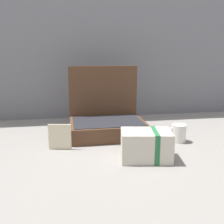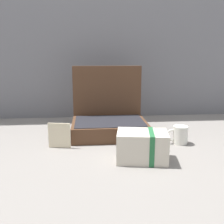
# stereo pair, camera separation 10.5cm
# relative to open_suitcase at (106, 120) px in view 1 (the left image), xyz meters

# --- Properties ---
(ground_plane) EXTENTS (6.00, 6.00, 0.00)m
(ground_plane) POSITION_rel_open_suitcase_xyz_m (0.01, -0.14, -0.08)
(ground_plane) COLOR slate
(back_wall) EXTENTS (3.20, 0.06, 1.40)m
(back_wall) POSITION_rel_open_suitcase_xyz_m (0.01, 0.44, 0.62)
(back_wall) COLOR slate
(back_wall) RESTS_ON ground_plane
(open_suitcase) EXTENTS (0.40, 0.32, 0.37)m
(open_suitcase) POSITION_rel_open_suitcase_xyz_m (0.00, 0.00, 0.00)
(open_suitcase) COLOR #4C301E
(open_suitcase) RESTS_ON ground_plane
(cream_toiletry_bag) EXTENTS (0.23, 0.17, 0.13)m
(cream_toiletry_bag) POSITION_rel_open_suitcase_xyz_m (0.11, -0.39, -0.02)
(cream_toiletry_bag) COLOR beige
(cream_toiletry_bag) RESTS_ON ground_plane
(coffee_mug) EXTENTS (0.11, 0.07, 0.09)m
(coffee_mug) POSITION_rel_open_suitcase_xyz_m (0.34, -0.20, -0.04)
(coffee_mug) COLOR silver
(coffee_mug) RESTS_ON ground_plane
(info_card_left) EXTENTS (0.11, 0.03, 0.12)m
(info_card_left) POSITION_rel_open_suitcase_xyz_m (-0.25, -0.21, -0.02)
(info_card_left) COLOR beige
(info_card_left) RESTS_ON ground_plane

